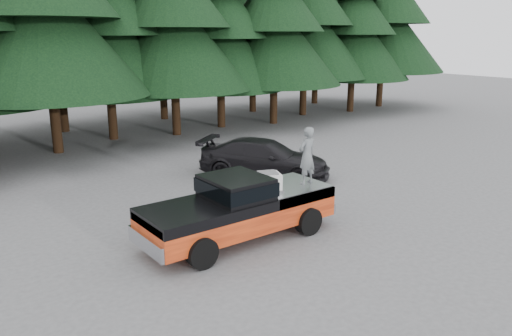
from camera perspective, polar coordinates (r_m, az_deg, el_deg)
ground at (r=14.80m, az=-1.72°, el=-8.11°), size 120.00×120.00×0.00m
pickup_truck at (r=14.58m, az=-1.95°, el=-5.67°), size 6.00×2.04×1.33m
truck_cab at (r=14.21m, az=-2.31°, el=-2.13°), size 1.66×1.90×0.59m
air_compressor at (r=14.75m, az=1.34°, el=-1.65°), size 0.90×0.83×0.50m
man_on_bed at (r=15.34m, az=5.84°, el=1.42°), size 0.69×0.50×1.78m
parked_car at (r=20.77m, az=0.98°, el=1.08°), size 4.96×5.72×1.58m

